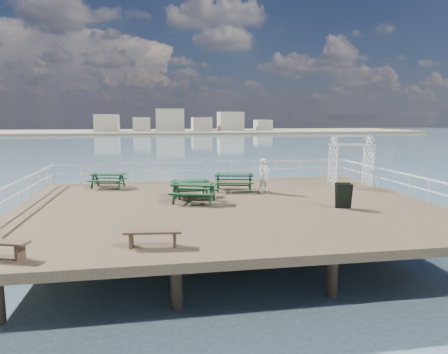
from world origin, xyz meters
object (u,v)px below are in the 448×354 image
picnic_table_b (190,185)px  trellis_arbor (351,164)px  picnic_table_a (108,178)px  picnic_table_d (194,189)px  person (264,176)px  picnic_table_c (234,179)px  flat_bench_far (153,235)px

picnic_table_b → trellis_arbor: (9.05, 1.54, 0.68)m
picnic_table_a → picnic_table_d: size_ratio=0.88×
picnic_table_b → picnic_table_a: bearing=139.0°
picnic_table_b → trellis_arbor: 9.20m
picnic_table_a → picnic_table_d: picnic_table_d is taller
trellis_arbor → person: trellis_arbor is taller
picnic_table_c → picnic_table_d: 3.46m
flat_bench_far → person: bearing=60.3°
picnic_table_a → picnic_table_b: 5.20m
picnic_table_a → person: size_ratio=1.20×
picnic_table_b → trellis_arbor: size_ratio=0.68×
picnic_table_c → person: person is taller
picnic_table_d → person: (3.68, 1.77, 0.25)m
picnic_table_b → picnic_table_c: size_ratio=0.84×
picnic_table_a → trellis_arbor: (13.21, -1.57, 0.68)m
picnic_table_d → person: size_ratio=1.36×
trellis_arbor → picnic_table_b: bearing=-167.6°
picnic_table_b → picnic_table_d: size_ratio=0.81×
flat_bench_far → picnic_table_b: bearing=82.5°
flat_bench_far → person: person is taller
flat_bench_far → trellis_arbor: bearing=45.3°
picnic_table_b → person: (3.74, 0.32, 0.30)m
trellis_arbor → person: size_ratio=1.61×
picnic_table_d → trellis_arbor: trellis_arbor is taller
picnic_table_b → person: 3.77m
picnic_table_b → person: size_ratio=1.10×
picnic_table_b → flat_bench_far: 7.61m
trellis_arbor → picnic_table_a: bearing=176.0°
picnic_table_b → picnic_table_d: picnic_table_d is taller
picnic_table_c → flat_bench_far: size_ratio=1.31×
picnic_table_a → picnic_table_c: (6.54, -1.99, 0.07)m
picnic_table_a → picnic_table_d: 6.21m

